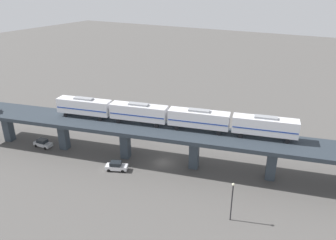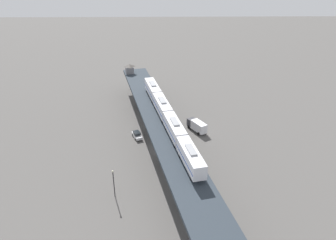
# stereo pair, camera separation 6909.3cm
# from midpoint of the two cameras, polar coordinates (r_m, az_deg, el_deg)

# --- Properties ---
(ground_plane) EXTENTS (400.00, 400.00, 0.00)m
(ground_plane) POSITION_cam_midpoint_polar(r_m,az_deg,el_deg) (71.24, -28.55, -15.71)
(ground_plane) COLOR #514F4C
(elevated_viaduct) EXTENTS (28.90, 91.53, 7.79)m
(elevated_viaduct) POSITION_cam_midpoint_polar(r_m,az_deg,el_deg) (67.70, -29.74, -11.17)
(elevated_viaduct) COLOR #283039
(elevated_viaduct) RESTS_ON ground
(subway_train) EXTENTS (13.94, 49.15, 4.45)m
(subway_train) POSITION_cam_midpoint_polar(r_m,az_deg,el_deg) (66.18, -29.04, -8.10)
(subway_train) COLOR silver
(subway_train) RESTS_ON elevated_viaduct
(street_car_silver) EXTENTS (2.16, 4.50, 1.89)m
(street_car_silver) POSITION_cam_midpoint_polar(r_m,az_deg,el_deg) (91.33, -42.35, -9.84)
(street_car_silver) COLOR #B7BABF
(street_car_silver) RESTS_ON ground
(street_car_white) EXTENTS (3.39, 4.75, 1.89)m
(street_car_white) POSITION_cam_midpoint_polar(r_m,az_deg,el_deg) (73.71, -36.46, -15.40)
(street_car_white) COLOR silver
(street_car_white) RESTS_ON ground
(delivery_truck) EXTENTS (5.65, 7.33, 3.20)m
(delivery_truck) POSITION_cam_midpoint_polar(r_m,az_deg,el_deg) (82.32, -27.04, -8.49)
(delivery_truck) COLOR #333338
(delivery_truck) RESTS_ON ground
(street_lamp) EXTENTS (0.44, 0.44, 6.94)m
(street_lamp) POSITION_cam_midpoint_polar(r_m,az_deg,el_deg) (52.54, -27.40, -25.38)
(street_lamp) COLOR black
(street_lamp) RESTS_ON ground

